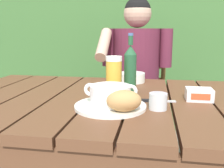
% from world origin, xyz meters
% --- Properties ---
extents(dining_table, '(1.49, 0.90, 0.72)m').
position_xyz_m(dining_table, '(0.00, 0.00, 0.64)').
color(dining_table, brown).
rests_on(dining_table, ground_plane).
extents(hedge_backdrop, '(3.48, 0.96, 2.94)m').
position_xyz_m(hedge_backdrop, '(-0.18, 1.78, 1.20)').
color(hedge_backdrop, '#3E6B34').
rests_on(hedge_backdrop, ground_plane).
extents(chair_near_diner, '(0.44, 0.41, 0.91)m').
position_xyz_m(chair_near_diner, '(0.06, 0.88, 0.46)').
color(chair_near_diner, brown).
rests_on(chair_near_diner, ground_plane).
extents(person_eating, '(0.48, 0.47, 1.23)m').
position_xyz_m(person_eating, '(0.05, 0.69, 0.72)').
color(person_eating, '#5D2235').
rests_on(person_eating, ground_plane).
extents(serving_plate, '(0.27, 0.27, 0.01)m').
position_xyz_m(serving_plate, '(0.02, -0.15, 0.73)').
color(serving_plate, white).
rests_on(serving_plate, dining_table).
extents(soup_bowl, '(0.20, 0.15, 0.08)m').
position_xyz_m(soup_bowl, '(0.02, -0.15, 0.77)').
color(soup_bowl, white).
rests_on(soup_bowl, serving_plate).
extents(bread_roll, '(0.14, 0.12, 0.07)m').
position_xyz_m(bread_roll, '(0.08, -0.22, 0.77)').
color(bread_roll, tan).
rests_on(bread_roll, serving_plate).
extents(beer_glass, '(0.07, 0.07, 0.17)m').
position_xyz_m(beer_glass, '(-0.00, 0.06, 0.81)').
color(beer_glass, gold).
rests_on(beer_glass, dining_table).
extents(beer_bottle, '(0.06, 0.06, 0.27)m').
position_xyz_m(beer_bottle, '(0.07, 0.11, 0.84)').
color(beer_bottle, '#245231').
rests_on(beer_bottle, dining_table).
extents(water_glass_small, '(0.07, 0.07, 0.06)m').
position_xyz_m(water_glass_small, '(0.20, -0.14, 0.75)').
color(water_glass_small, silver).
rests_on(water_glass_small, dining_table).
extents(butter_tub, '(0.11, 0.08, 0.05)m').
position_xyz_m(butter_tub, '(0.37, 0.01, 0.75)').
color(butter_tub, white).
rests_on(butter_tub, dining_table).
extents(table_knife, '(0.17, 0.04, 0.01)m').
position_xyz_m(table_knife, '(0.17, -0.05, 0.73)').
color(table_knife, silver).
rests_on(table_knife, dining_table).
extents(diner_bowl, '(0.15, 0.15, 0.05)m').
position_xyz_m(diner_bowl, '(0.06, 0.35, 0.75)').
color(diner_bowl, white).
rests_on(diner_bowl, dining_table).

